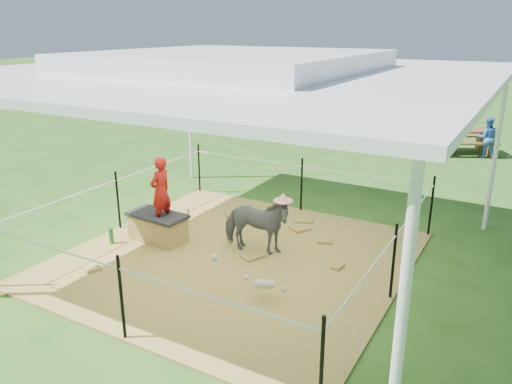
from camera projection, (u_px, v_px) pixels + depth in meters
The scene contains 13 objects.
ground at pixel (236, 259), 7.23m from camera, with size 90.00×90.00×0.00m, color #2D5919.
hay_patch at pixel (236, 258), 7.22m from camera, with size 4.60×4.60×0.03m, color brown.
canopy_tent at pixel (233, 68), 6.37m from camera, with size 6.30×6.30×2.90m.
rope_fence at pixel (235, 218), 7.02m from camera, with size 4.54×4.54×1.00m.
straw_bale at pixel (158, 228), 7.74m from camera, with size 0.88×0.44×0.39m, color olive.
dark_cloth at pixel (157, 215), 7.67m from camera, with size 0.94×0.49×0.05m, color black.
woman at pixel (160, 185), 7.46m from camera, with size 0.38×0.25×1.05m, color #B21511.
green_bottle at pixel (111, 236), 7.65m from camera, with size 0.07×0.07×0.24m, color #186D24.
pony at pixel (256, 225), 7.23m from camera, with size 0.47×1.04×0.87m, color #4A4A4F.
pink_hat at pixel (256, 192), 7.07m from camera, with size 0.27×0.27×0.13m, color pink.
foal at pixel (264, 282), 6.04m from camera, with size 0.83×0.46×0.46m, color #C5AF90, non-canonical shape.
picnic_table_near at pixel (462, 141), 13.14m from camera, with size 1.53×1.11×0.64m, color brown.
distant_person at pixel (487, 138), 12.63m from camera, with size 0.51×0.39×1.04m, color blue.
Camera 1 is at (3.49, -5.55, 3.21)m, focal length 35.00 mm.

